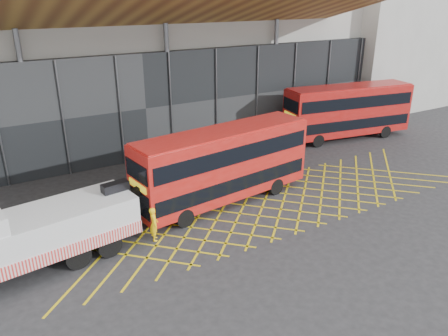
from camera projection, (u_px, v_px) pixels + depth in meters
ground_plane at (191, 227)px, 24.08m from camera, size 120.00×120.00×0.00m
road_markings at (273, 204)px, 26.72m from camera, size 27.96×7.16×0.01m
construction_building at (110, 32)px, 36.33m from camera, size 55.00×23.97×18.00m
east_building at (383, 12)px, 48.20m from camera, size 15.00×12.00×20.00m
recovery_truck at (14, 237)px, 19.36m from camera, size 12.34×4.34×4.27m
bus_towed at (223, 163)px, 26.10m from camera, size 11.61×4.01×4.63m
bus_second at (348, 110)px, 37.91m from camera, size 11.73×4.43×4.67m
worker at (154, 224)px, 22.55m from camera, size 0.62×0.78×1.85m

